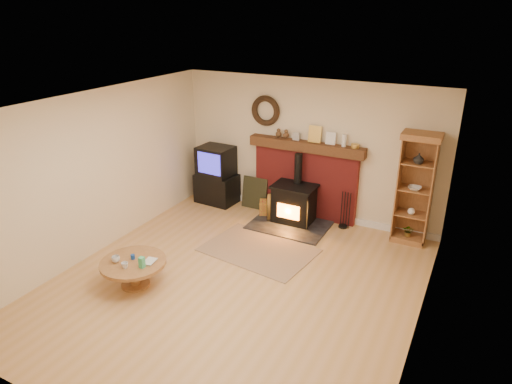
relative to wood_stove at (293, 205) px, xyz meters
The scene contains 11 objects.
ground 2.30m from the wood_stove, 88.54° to the right, with size 5.50×5.50×0.00m, color tan.
room_shell 2.57m from the wood_stove, 88.94° to the right, with size 5.02×5.52×2.61m.
chimney_breast 0.60m from the wood_stove, 81.47° to the left, with size 2.20×0.22×1.78m.
wood_stove is the anchor object (origin of this frame).
area_rug 1.29m from the wood_stove, 93.98° to the right, with size 1.76×1.21×0.01m, color brown.
tv_unit 1.80m from the wood_stove, behind, with size 0.84×0.61×1.18m.
curio_cabinet 2.15m from the wood_stove, ahead, with size 0.61×0.44×1.91m.
firelog_box 0.57m from the wood_stove, 166.11° to the left, with size 0.44×0.28×0.28m, color gold.
leaning_painting 0.99m from the wood_stove, 163.75° to the left, with size 0.53×0.03×0.63m, color black.
fire_tools 0.96m from the wood_stove, 14.02° to the left, with size 0.19×0.16×0.70m.
coffee_table 3.21m from the wood_stove, 112.24° to the right, with size 0.94×0.94×0.56m.
Camera 1 is at (2.85, -4.89, 3.75)m, focal length 32.00 mm.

